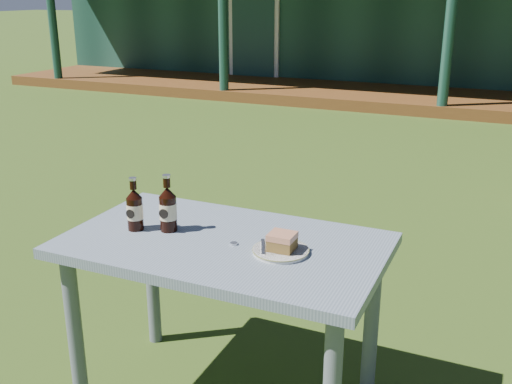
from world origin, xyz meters
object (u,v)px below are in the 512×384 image
at_px(plate, 281,251).
at_px(cake_slice, 282,241).
at_px(cafe_table, 224,265).
at_px(cola_bottle_far, 135,209).
at_px(cola_bottle_near, 168,209).

height_order(plate, cake_slice, cake_slice).
distance_m(cafe_table, plate, 0.26).
bearing_deg(cola_bottle_far, plate, 2.28).
bearing_deg(cola_bottle_near, cola_bottle_far, -160.56).
distance_m(plate, cake_slice, 0.04).
xyz_separation_m(plate, cola_bottle_far, (-0.60, -0.02, 0.08)).
relative_size(cake_slice, cola_bottle_far, 0.43).
height_order(cola_bottle_near, cola_bottle_far, cola_bottle_near).
distance_m(cafe_table, cola_bottle_near, 0.31).
distance_m(plate, cola_bottle_near, 0.49).
height_order(cake_slice, cola_bottle_far, cola_bottle_far).
distance_m(cola_bottle_near, cola_bottle_far, 0.13).
bearing_deg(plate, cola_bottle_far, -177.72).
relative_size(cafe_table, cola_bottle_far, 5.64).
height_order(plate, cola_bottle_near, cola_bottle_near).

